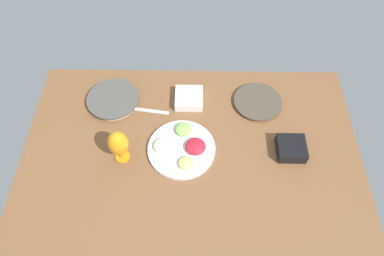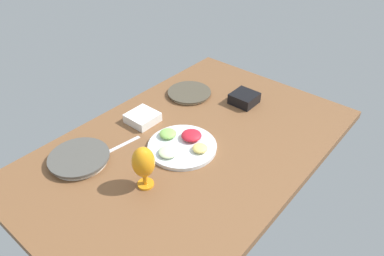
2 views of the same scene
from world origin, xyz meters
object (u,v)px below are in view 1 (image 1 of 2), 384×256
Objects in this scene: hurricane_glass_orange at (118,144)px; square_bowl_black at (291,148)px; dinner_plate_left at (258,102)px; dinner_plate_right at (113,100)px; fruit_platter at (182,148)px; square_bowl_white at (189,98)px.

square_bowl_black is at bearing -176.93° from hurricane_glass_orange.
dinner_plate_left is 74.58cm from hurricane_glass_orange.
hurricane_glass_orange is at bearing 3.07° from square_bowl_black.
dinner_plate_right is 0.84× the size of fruit_platter.
hurricane_glass_orange is at bearing 105.04° from dinner_plate_right.
hurricane_glass_orange is 46.52cm from square_bowl_white.
fruit_platter is at bearing 142.28° from dinner_plate_right.
square_bowl_black is (-48.42, 29.66, 0.65)cm from square_bowl_white.
square_bowl_black reaches higher than fruit_platter.
square_bowl_black is at bearing 148.51° from square_bowl_white.
dinner_plate_left is at bearing -143.41° from fruit_platter.
fruit_platter is at bearing -0.39° from square_bowl_black.
dinner_plate_left is 74.88cm from dinner_plate_right.
dinner_plate_right is at bearing -0.03° from dinner_plate_left.
fruit_platter is at bearing -170.67° from hurricane_glass_orange.
square_bowl_white is (-30.45, -33.89, -9.41)cm from hurricane_glass_orange.
square_bowl_black reaches higher than dinner_plate_right.
dinner_plate_left is 35.62cm from square_bowl_white.
square_bowl_black is (-12.85, 28.69, 2.16)cm from dinner_plate_left.
dinner_plate_left is 1.27× the size of hurricane_glass_orange.
square_bowl_white is at bearing -95.08° from fruit_platter.
fruit_platter is (38.18, 28.34, 0.56)cm from dinner_plate_left.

